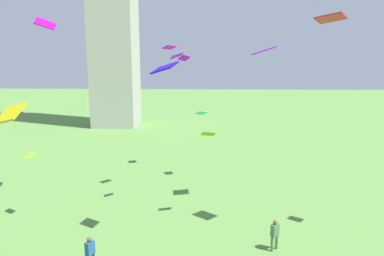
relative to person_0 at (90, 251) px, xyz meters
The scene contains 13 objects.
person_0 is the anchor object (origin of this frame).
person_1 9.84m from the person_0, 13.63° to the left, with size 0.52×0.50×1.78m.
kite_flying_0 9.85m from the person_0, 47.08° to the left, with size 1.01×0.77×0.48m.
kite_flying_1 15.92m from the person_0, 120.92° to the left, with size 1.39×1.31×0.97m.
kite_flying_2 8.21m from the person_0, 157.10° to the left, with size 1.23×1.74×1.04m.
kite_flying_3 19.75m from the person_0, 77.81° to the left, with size 1.20×1.21×0.63m.
kite_flying_4 12.94m from the person_0, 64.07° to the left, with size 0.93×0.93×0.51m.
kite_flying_5 10.10m from the person_0, 41.19° to the left, with size 1.58×1.50×0.73m.
kite_flying_6 16.05m from the person_0, 69.65° to the left, with size 1.09×1.15×0.55m.
kite_flying_8 16.21m from the person_0, 41.78° to the left, with size 1.59×1.27×0.59m.
kite_flying_9 8.74m from the person_0, 134.18° to the left, with size 0.98×0.89×0.42m.
kite_flying_10 15.14m from the person_0, 74.53° to the left, with size 1.11×1.17×0.31m.
kite_flying_11 17.36m from the person_0, 18.01° to the left, with size 1.79×1.67×0.50m.
Camera 1 is at (2.61, -3.26, 10.48)m, focal length 33.53 mm.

